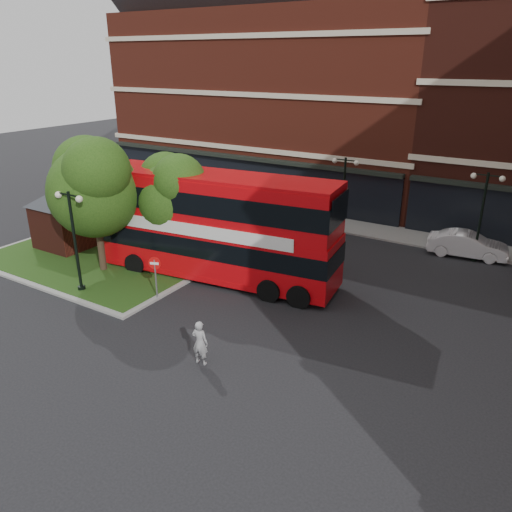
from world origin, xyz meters
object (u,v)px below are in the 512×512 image
Objects in this scene: car_white at (468,245)px; bus at (217,220)px; car_silver at (292,217)px; woman at (200,343)px.

bus is at bearing 126.96° from car_white.
car_silver is 11.08m from car_white.
woman is at bearing -65.74° from bus.
bus is 9.70m from car_silver.
bus reaches higher than woman.
woman reaches higher than car_silver.
woman is at bearing -170.80° from car_silver.
car_silver is at bearing 87.46° from bus.
bus is 3.20× the size of car_silver.
car_white is at bearing 36.67° from bus.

